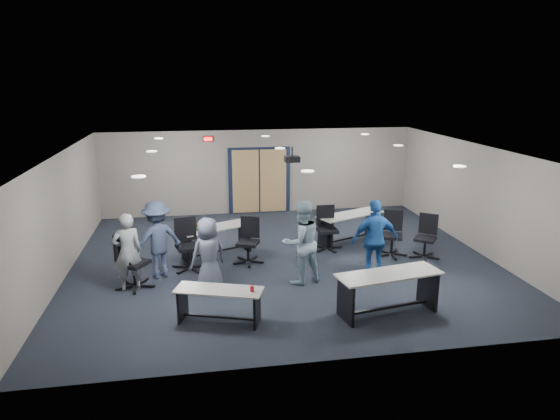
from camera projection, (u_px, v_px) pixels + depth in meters
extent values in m
plane|color=black|center=(283.00, 260.00, 12.18)|extent=(10.00, 10.00, 0.00)
cube|color=gray|center=(259.00, 172.00, 16.11)|extent=(10.00, 0.04, 2.70)
cube|color=gray|center=(336.00, 281.00, 7.55)|extent=(10.00, 0.04, 2.70)
cube|color=gray|center=(61.00, 216.00, 11.01)|extent=(0.04, 9.00, 2.70)
cube|color=gray|center=(477.00, 198.00, 12.64)|extent=(0.04, 9.00, 2.70)
cube|color=white|center=(284.00, 150.00, 11.47)|extent=(10.00, 9.00, 0.04)
cube|color=black|center=(259.00, 181.00, 16.16)|extent=(2.00, 0.06, 2.20)
cube|color=tan|center=(246.00, 182.00, 16.07)|extent=(0.85, 0.04, 2.05)
cube|color=tan|center=(273.00, 181.00, 16.21)|extent=(0.85, 0.04, 2.05)
cube|color=black|center=(208.00, 139.00, 15.51)|extent=(0.32, 0.05, 0.18)
cube|color=#FF0C0C|center=(208.00, 139.00, 15.48)|extent=(0.26, 0.02, 0.12)
cylinder|color=black|center=(292.00, 152.00, 12.03)|extent=(0.04, 0.04, 0.24)
cube|color=black|center=(292.00, 159.00, 12.08)|extent=(0.35, 0.30, 0.14)
cylinder|color=black|center=(293.00, 160.00, 11.93)|extent=(0.08, 0.03, 0.08)
cube|color=#AEACA4|center=(219.00, 290.00, 8.98)|extent=(1.66, 1.01, 0.03)
cube|color=black|center=(183.00, 303.00, 9.17)|extent=(0.20, 0.47, 0.61)
cube|color=black|center=(257.00, 309.00, 8.95)|extent=(0.20, 0.47, 0.61)
cube|color=black|center=(220.00, 317.00, 9.12)|extent=(1.34, 0.49, 0.04)
cylinder|color=red|center=(252.00, 289.00, 8.87)|extent=(0.07, 0.07, 0.11)
cube|color=#AEACA4|center=(389.00, 274.00, 9.26)|extent=(2.08, 1.00, 0.03)
cube|color=black|center=(346.00, 301.00, 9.08)|extent=(0.16, 0.61, 0.77)
cube|color=black|center=(428.00, 288.00, 9.65)|extent=(0.16, 0.61, 0.77)
cube|color=black|center=(387.00, 308.00, 9.44)|extent=(1.75, 0.36, 0.04)
cube|color=#AEACA4|center=(216.00, 227.00, 12.33)|extent=(1.91, 1.32, 0.03)
cube|color=black|center=(187.00, 248.00, 11.98)|extent=(0.28, 0.53, 0.71)
cube|color=black|center=(245.00, 236.00, 12.87)|extent=(0.28, 0.53, 0.71)
cube|color=black|center=(217.00, 251.00, 12.50)|extent=(1.49, 0.73, 0.04)
cube|color=#AEACA4|center=(351.00, 215.00, 13.34)|extent=(2.01, 1.35, 0.03)
cube|color=black|center=(325.00, 234.00, 12.99)|extent=(0.28, 0.56, 0.74)
cube|color=black|center=(373.00, 223.00, 13.89)|extent=(0.28, 0.56, 0.74)
cube|color=black|center=(350.00, 238.00, 13.51)|extent=(1.58, 0.73, 0.04)
imported|color=gray|center=(127.00, 252.00, 10.32)|extent=(0.69, 0.55, 1.66)
imported|color=#4F576C|center=(208.00, 255.00, 10.28)|extent=(0.91, 0.77, 1.58)
imported|color=#9EC0D1|center=(301.00, 242.00, 10.65)|extent=(1.07, 0.95, 1.83)
imported|color=#1D53A0|center=(375.00, 240.00, 10.87)|extent=(1.05, 0.44, 1.79)
imported|color=#394567|center=(157.00, 240.00, 10.96)|extent=(1.30, 1.07, 1.74)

